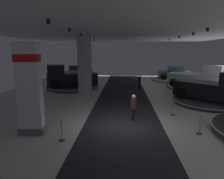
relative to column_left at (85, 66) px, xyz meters
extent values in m
cube|color=silver|center=(3.55, -7.42, -2.77)|extent=(24.00, 44.00, 0.05)
cube|color=#232328|center=(3.55, -7.42, -2.75)|extent=(4.40, 44.00, 0.01)
cube|color=silver|center=(3.55, -7.42, 2.80)|extent=(24.00, 44.00, 0.10)
cylinder|color=black|center=(0.34, -9.29, 2.57)|extent=(0.16, 0.16, 0.22)
cylinder|color=black|center=(0.30, -5.86, 2.57)|extent=(0.16, 0.16, 0.22)
cylinder|color=black|center=(0.25, -2.42, 2.57)|extent=(0.16, 0.16, 0.22)
cylinder|color=black|center=(0.39, 1.26, 2.57)|extent=(0.16, 0.16, 0.22)
cylinder|color=black|center=(0.24, 4.50, 2.57)|extent=(0.16, 0.16, 0.22)
cylinder|color=black|center=(8.47, -5.52, 2.57)|extent=(0.16, 0.16, 0.22)
cylinder|color=black|center=(8.66, -2.52, 2.57)|extent=(0.16, 0.16, 0.22)
cylinder|color=black|center=(8.64, 1.10, 2.57)|extent=(0.16, 0.16, 0.22)
cylinder|color=black|center=(8.55, 4.76, 2.57)|extent=(0.16, 0.16, 0.22)
cylinder|color=#ADADB2|center=(0.00, 0.00, 0.00)|extent=(1.30, 1.30, 5.50)
cube|color=slate|center=(-0.96, -8.82, -2.58)|extent=(1.29, 0.70, 0.35)
cube|color=white|center=(-0.96, -8.82, -0.31)|extent=(1.12, 0.61, 4.18)
cube|color=red|center=(-0.96, -8.82, 1.02)|extent=(1.15, 0.64, 0.36)
cylinder|color=silver|center=(10.42, 9.11, -2.61)|extent=(5.97, 5.97, 0.29)
cylinder|color=black|center=(10.42, 9.11, -2.49)|extent=(6.09, 6.09, 0.05)
cube|color=#2D5638|center=(10.42, 9.11, -1.85)|extent=(4.31, 2.07, 0.90)
cube|color=#2D3842|center=(10.57, 9.10, -1.11)|extent=(2.00, 1.68, 0.70)
cylinder|color=black|center=(8.93, 8.21, -2.12)|extent=(0.69, 0.26, 0.68)
cylinder|color=black|center=(9.06, 10.20, -2.12)|extent=(0.69, 0.26, 0.68)
cylinder|color=black|center=(11.78, 8.02, -2.12)|extent=(0.69, 0.26, 0.68)
cylinder|color=black|center=(11.91, 10.01, -2.12)|extent=(0.69, 0.26, 0.68)
sphere|color=white|center=(8.34, 8.75, -1.74)|extent=(0.18, 0.18, 0.18)
sphere|color=white|center=(8.40, 9.74, -1.74)|extent=(0.18, 0.18, 0.18)
cylinder|color=#B7B7BC|center=(-3.25, 10.01, -2.59)|extent=(5.90, 5.90, 0.32)
cylinder|color=black|center=(-3.25, 10.01, -2.46)|extent=(6.02, 6.02, 0.05)
cube|color=silver|center=(-3.25, 10.01, -1.82)|extent=(1.84, 4.22, 0.90)
cube|color=#2D3842|center=(-3.25, 10.16, -1.07)|extent=(1.58, 1.92, 0.70)
cylinder|color=black|center=(-2.26, 8.57, -2.09)|extent=(0.23, 0.68, 0.68)
cylinder|color=black|center=(-4.26, 8.59, -2.09)|extent=(0.23, 0.68, 0.68)
cylinder|color=black|center=(-2.24, 11.42, -2.09)|extent=(0.23, 0.68, 0.68)
cylinder|color=black|center=(-4.23, 11.44, -2.09)|extent=(0.23, 0.68, 0.68)
sphere|color=white|center=(-2.78, 7.94, -1.71)|extent=(0.18, 0.18, 0.18)
sphere|color=white|center=(-3.77, 7.95, -1.71)|extent=(0.18, 0.18, 0.18)
cylinder|color=#333338|center=(-2.07, 3.24, -2.60)|extent=(5.57, 5.57, 0.31)
cylinder|color=white|center=(-2.07, 3.24, -2.47)|extent=(5.68, 5.68, 0.05)
cube|color=black|center=(-2.07, 3.24, -1.69)|extent=(5.70, 3.89, 1.20)
cube|color=black|center=(-3.65, 2.63, -0.64)|extent=(2.28, 2.39, 1.00)
cube|color=#28333D|center=(-3.18, 2.81, -0.64)|extent=(0.71, 1.66, 0.75)
cylinder|color=black|center=(-3.37, 1.47, -2.02)|extent=(0.88, 0.57, 0.84)
cylinder|color=black|center=(-4.23, 3.66, -2.02)|extent=(0.88, 0.57, 0.84)
cylinder|color=black|center=(0.09, 2.83, -2.02)|extent=(0.88, 0.57, 0.84)
cylinder|color=black|center=(-0.77, 5.02, -2.02)|extent=(0.88, 0.57, 0.84)
cylinder|color=silver|center=(11.15, 3.43, -2.60)|extent=(5.57, 5.57, 0.30)
cylinder|color=black|center=(11.15, 3.43, -2.48)|extent=(5.68, 5.68, 0.05)
cube|color=silver|center=(11.15, 3.43, -1.70)|extent=(5.62, 4.54, 1.20)
cube|color=silver|center=(12.60, 2.55, -0.65)|extent=(2.44, 2.51, 1.00)
cube|color=#28333D|center=(12.16, 2.81, -0.65)|extent=(0.97, 1.54, 0.75)
cylinder|color=black|center=(13.34, 3.47, -2.03)|extent=(0.86, 0.68, 0.84)
cylinder|color=black|center=(12.12, 1.46, -2.03)|extent=(0.86, 0.68, 0.84)
cylinder|color=black|center=(10.17, 5.39, -2.03)|extent=(0.86, 0.68, 0.84)
cylinder|color=black|center=(8.95, 3.38, -2.03)|extent=(0.86, 0.68, 0.84)
cylinder|color=#333338|center=(10.40, -2.27, -2.62)|extent=(5.56, 5.56, 0.27)
cylinder|color=white|center=(10.40, -2.27, -2.51)|extent=(5.68, 5.68, 0.05)
cube|color=black|center=(10.40, -2.27, -1.73)|extent=(5.29, 5.17, 1.20)
cylinder|color=black|center=(9.86, -0.14, -2.06)|extent=(0.80, 0.78, 0.84)
cylinder|color=black|center=(8.24, -1.84, -2.06)|extent=(0.80, 0.78, 0.84)
cylinder|color=black|center=(5.14, 2.66, -2.35)|extent=(0.14, 0.14, 0.80)
cylinder|color=black|center=(5.32, 2.65, -2.35)|extent=(0.14, 0.14, 0.80)
cylinder|color=black|center=(5.23, 2.66, -1.69)|extent=(0.32, 0.32, 0.62)
sphere|color=tan|center=(5.23, 2.66, -1.27)|extent=(0.22, 0.22, 0.22)
cylinder|color=black|center=(4.15, -6.72, -2.35)|extent=(0.14, 0.14, 0.80)
cylinder|color=black|center=(4.18, -6.55, -2.35)|extent=(0.14, 0.14, 0.80)
cylinder|color=#472323|center=(4.17, -6.64, -1.69)|extent=(0.32, 0.32, 0.62)
sphere|color=tan|center=(4.17, -6.64, -1.27)|extent=(0.22, 0.22, 0.22)
cylinder|color=#333338|center=(7.37, -8.39, -2.73)|extent=(0.28, 0.28, 0.04)
cylinder|color=#B2B2B7|center=(7.37, -8.39, -2.27)|extent=(0.07, 0.07, 0.96)
sphere|color=#B2B2B7|center=(7.37, -8.39, -1.79)|extent=(0.10, 0.10, 0.10)
cylinder|color=#333338|center=(0.74, -9.51, -2.73)|extent=(0.28, 0.28, 0.04)
cylinder|color=#B2B2B7|center=(0.74, -9.51, -2.27)|extent=(0.07, 0.07, 0.96)
sphere|color=#B2B2B7|center=(0.74, -9.51, -1.79)|extent=(0.10, 0.10, 0.10)
cylinder|color=#333338|center=(6.77, -5.47, -2.73)|extent=(0.28, 0.28, 0.04)
cylinder|color=#B2B2B7|center=(6.77, -5.47, -2.27)|extent=(0.07, 0.07, 0.96)
sphere|color=#B2B2B7|center=(6.77, -5.47, -1.79)|extent=(0.10, 0.10, 0.10)
camera|label=1|loc=(3.55, -17.85, 1.37)|focal=31.52mm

